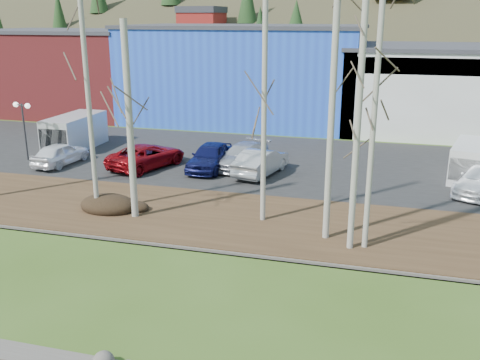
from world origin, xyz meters
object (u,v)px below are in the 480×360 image
(car_4, at_px, (261,162))
(street_lamp, at_px, (23,115))
(car_1, at_px, (147,156))
(van_grey, at_px, (73,133))
(car_2, at_px, (243,156))
(car_3, at_px, (210,156))
(car_0, at_px, (60,154))
(van_white, at_px, (471,162))

(car_4, bearing_deg, street_lamp, 14.82)
(car_1, bearing_deg, van_grey, -4.53)
(car_2, relative_size, van_grey, 0.93)
(car_3, distance_m, van_grey, 11.09)
(car_0, relative_size, car_1, 0.79)
(car_1, xyz_separation_m, car_3, (3.87, 0.59, 0.07))
(car_0, bearing_deg, van_white, -166.60)
(car_0, height_order, car_4, car_4)
(car_2, bearing_deg, street_lamp, -159.98)
(car_2, height_order, car_3, car_3)
(street_lamp, xyz_separation_m, car_3, (12.07, 0.99, -2.11))
(car_4, bearing_deg, car_0, 17.52)
(car_0, relative_size, car_2, 0.85)
(car_1, relative_size, van_grey, 1.00)
(street_lamp, xyz_separation_m, van_white, (26.95, 3.00, -1.90))
(car_2, distance_m, van_white, 13.17)
(street_lamp, relative_size, car_0, 0.89)
(car_0, bearing_deg, van_grey, -64.02)
(car_2, height_order, car_4, car_4)
(car_1, relative_size, car_2, 1.08)
(street_lamp, height_order, car_2, street_lamp)
(car_3, height_order, van_white, van_white)
(street_lamp, distance_m, car_3, 12.30)
(car_2, relative_size, van_white, 0.98)
(car_1, bearing_deg, van_white, -152.86)
(car_2, xyz_separation_m, car_3, (-1.75, -1.02, 0.10))
(street_lamp, relative_size, van_white, 0.75)
(street_lamp, bearing_deg, van_grey, 84.36)
(car_1, distance_m, van_white, 18.93)
(street_lamp, bearing_deg, car_4, 17.30)
(car_4, relative_size, van_grey, 0.89)
(car_1, height_order, car_3, car_3)
(car_2, xyz_separation_m, van_grey, (-12.56, 1.43, 0.44))
(van_grey, bearing_deg, car_2, -6.59)
(van_white, bearing_deg, car_1, -159.20)
(van_white, bearing_deg, car_3, -159.40)
(car_4, height_order, van_grey, van_grey)
(car_0, xyz_separation_m, car_1, (5.46, 0.86, 0.02))
(car_2, bearing_deg, van_white, 16.10)
(car_4, xyz_separation_m, van_grey, (-14.03, 2.71, 0.38))
(car_3, bearing_deg, car_2, 30.75)
(car_0, xyz_separation_m, car_2, (11.08, 2.47, 0.00))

